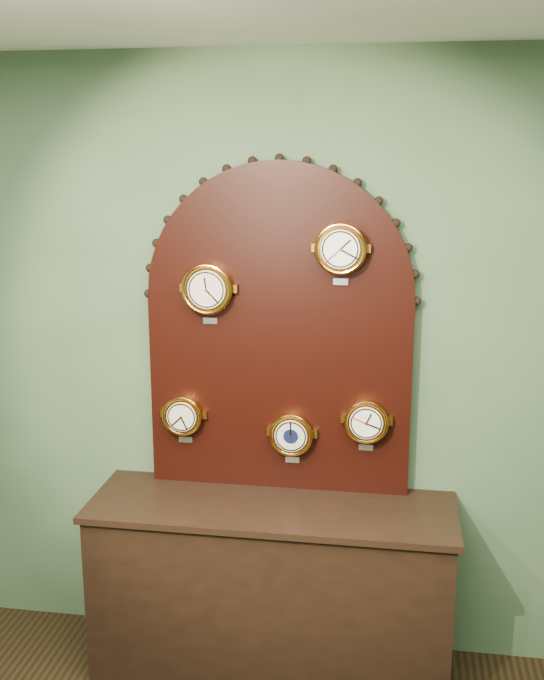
% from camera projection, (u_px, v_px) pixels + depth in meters
% --- Properties ---
extents(wall_back, '(4.00, 0.00, 4.00)m').
position_uv_depth(wall_back, '(281.00, 365.00, 3.65)').
color(wall_back, '#446142').
rests_on(wall_back, ground).
extents(shop_counter, '(1.60, 0.50, 0.80)m').
position_uv_depth(shop_counter, '(271.00, 591.00, 3.62)').
color(shop_counter, black).
rests_on(shop_counter, ground_plane).
extents(display_board, '(1.26, 0.06, 1.53)m').
position_uv_depth(display_board, '(279.00, 320.00, 3.55)').
color(display_board, black).
rests_on(display_board, shop_counter).
extents(roman_clock, '(0.23, 0.08, 0.28)m').
position_uv_depth(roman_clock, '(208.00, 289.00, 3.50)').
color(roman_clock, orange).
rests_on(roman_clock, display_board).
extents(arabic_clock, '(0.22, 0.08, 0.28)m').
position_uv_depth(arabic_clock, '(341.00, 249.00, 3.37)').
color(arabic_clock, orange).
rests_on(arabic_clock, display_board).
extents(hygrometer, '(0.19, 0.08, 0.24)m').
position_uv_depth(hygrometer, '(183.00, 415.00, 3.66)').
color(hygrometer, orange).
rests_on(hygrometer, display_board).
extents(barometer, '(0.20, 0.08, 0.25)m').
position_uv_depth(barometer, '(292.00, 434.00, 3.59)').
color(barometer, orange).
rests_on(barometer, display_board).
extents(tide_clock, '(0.20, 0.08, 0.25)m').
position_uv_depth(tide_clock, '(366.00, 421.00, 3.52)').
color(tide_clock, orange).
rests_on(tide_clock, display_board).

